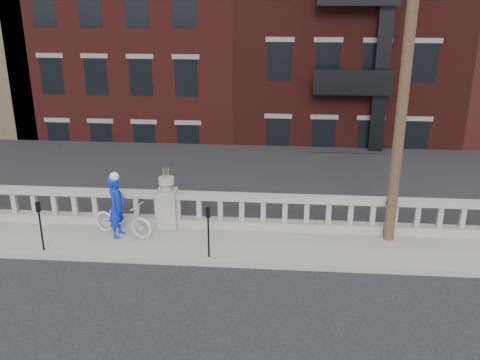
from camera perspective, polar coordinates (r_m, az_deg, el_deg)
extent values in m
plane|color=black|center=(12.40, -11.46, -13.04)|extent=(120.00, 120.00, 0.00)
cube|color=gray|center=(14.88, -8.37, -6.59)|extent=(32.00, 2.20, 0.15)
cube|color=gray|center=(15.63, -7.64, -4.39)|extent=(28.00, 0.34, 0.25)
cube|color=gray|center=(15.31, -7.78, -1.57)|extent=(28.00, 0.34, 0.16)
cube|color=gray|center=(15.46, -7.71, -2.95)|extent=(0.55, 0.55, 1.10)
cylinder|color=gray|center=(15.22, -7.83, -0.70)|extent=(0.24, 0.24, 0.20)
cylinder|color=gray|center=(15.16, -7.86, -0.06)|extent=(0.44, 0.44, 0.18)
cube|color=#605E59|center=(17.20, -6.98, -12.13)|extent=(36.00, 0.50, 5.15)
cube|color=black|center=(37.95, -0.37, 1.65)|extent=(80.00, 44.00, 0.50)
cube|color=#595651|center=(21.43, -10.00, -7.20)|extent=(16.00, 7.00, 4.00)
cube|color=#451613|center=(31.10, -8.91, 11.09)|extent=(10.00, 14.00, 14.00)
cube|color=#38110F|center=(30.27, 10.20, 12.21)|extent=(10.00, 14.00, 15.50)
cylinder|color=#422D1E|center=(13.94, 17.45, 12.81)|extent=(0.28, 0.28, 10.00)
cylinder|color=black|center=(14.83, -20.43, -5.12)|extent=(0.05, 0.05, 1.10)
cube|color=black|center=(14.57, -20.75, -2.70)|extent=(0.10, 0.08, 0.26)
cube|color=black|center=(14.52, -20.84, -2.62)|extent=(0.06, 0.01, 0.08)
cylinder|color=black|center=(13.60, -3.38, -6.11)|extent=(0.05, 0.05, 1.10)
cube|color=black|center=(13.32, -3.44, -3.48)|extent=(0.10, 0.08, 0.26)
cube|color=black|center=(13.26, -3.47, -3.40)|extent=(0.06, 0.01, 0.08)
imported|color=silver|center=(15.15, -12.38, -4.07)|extent=(1.90, 1.10, 0.95)
imported|color=#0D24C4|center=(14.95, -13.01, -2.76)|extent=(0.48, 0.67, 1.76)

